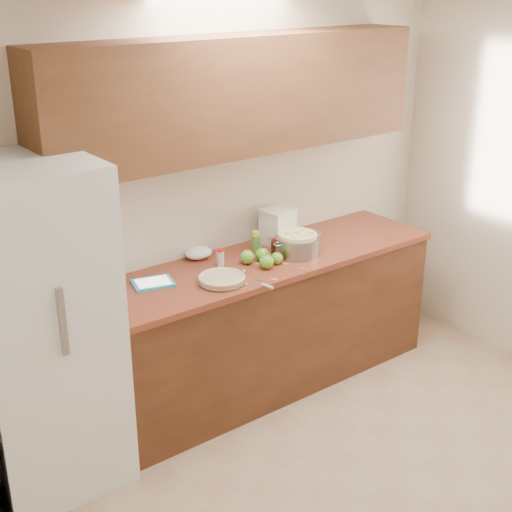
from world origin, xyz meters
TOP-DOWN VIEW (x-y plane):
  - room_shell at (0.00, 0.00)m, footprint 3.60×3.60m
  - counter_run at (0.00, 1.48)m, footprint 2.64×0.68m
  - upper_cabinets at (0.00, 1.63)m, footprint 2.60×0.34m
  - fridge at (-1.44, 1.44)m, footprint 0.70×0.70m
  - pie at (-0.35, 1.33)m, footprint 0.29×0.29m
  - colander at (0.30, 1.40)m, footprint 0.39×0.29m
  - flour_canister at (0.33, 1.64)m, footprint 0.22×0.22m
  - tablet at (-0.69, 1.56)m, footprint 0.27×0.23m
  - paring_knife at (-0.17, 1.13)m, footprint 0.05×0.18m
  - lemon_bottle at (0.11, 1.59)m, footprint 0.05×0.05m
  - cinnamon_shaker at (-0.21, 1.55)m, footprint 0.05×0.05m
  - vanilla_bottle at (0.19, 1.51)m, footprint 0.04×0.04m
  - mixing_bowl at (0.32, 1.60)m, footprint 0.19×0.19m
  - paper_towel at (-0.25, 1.74)m, footprint 0.19×0.15m
  - apple_left at (-0.05, 1.47)m, footprint 0.09×0.09m
  - apple_center at (0.05, 1.45)m, footprint 0.09×0.09m
  - apple_front at (-0.00, 1.34)m, footprint 0.09×0.09m
  - apple_extra at (0.10, 1.36)m, footprint 0.08×0.08m
  - peel_a at (-0.14, 1.39)m, footprint 0.03×0.04m
  - peel_b at (-0.24, 1.23)m, footprint 0.01×0.03m
  - peel_c at (0.01, 1.43)m, footprint 0.04×0.04m
  - peel_d at (-0.07, 1.18)m, footprint 0.04×0.03m
  - peel_e at (0.17, 1.20)m, footprint 0.03×0.03m
  - peel_f at (0.14, 1.32)m, footprint 0.03×0.04m

SIDE VIEW (x-z plane):
  - counter_run at x=0.00m, z-range 0.00..0.92m
  - fridge at x=-1.44m, z-range 0.00..1.80m
  - peel_a at x=-0.14m, z-range 0.92..0.92m
  - peel_b at x=-0.24m, z-range 0.92..0.92m
  - peel_c at x=0.01m, z-range 0.92..0.92m
  - peel_d at x=-0.07m, z-range 0.92..0.92m
  - peel_e at x=0.17m, z-range 0.92..0.92m
  - peel_f at x=0.14m, z-range 0.92..0.92m
  - paring_knife at x=-0.17m, z-range 0.92..0.94m
  - tablet at x=-0.69m, z-range 0.92..0.94m
  - pie at x=-0.35m, z-range 0.92..0.97m
  - paper_towel at x=-0.25m, z-range 0.92..1.00m
  - apple_extra at x=0.10m, z-range 0.91..1.00m
  - mixing_bowl at x=0.32m, z-range 0.92..1.00m
  - apple_center at x=0.05m, z-range 0.91..1.01m
  - apple_front at x=0.00m, z-range 0.91..1.02m
  - apple_left at x=-0.05m, z-range 0.91..1.02m
  - vanilla_bottle at x=0.19m, z-range 0.92..1.02m
  - cinnamon_shaker at x=-0.21m, z-range 0.92..1.03m
  - colander at x=0.30m, z-range 0.92..1.06m
  - lemon_bottle at x=0.11m, z-range 0.92..1.07m
  - flour_canister at x=0.33m, z-range 0.92..1.17m
  - room_shell at x=0.00m, z-range -0.50..3.10m
  - upper_cabinets at x=0.00m, z-range 1.60..2.30m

